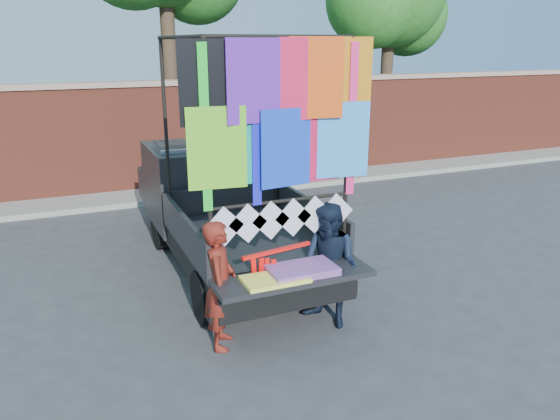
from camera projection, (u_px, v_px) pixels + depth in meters
name	position (u px, v px, depth m)	size (l,w,h in m)	color
ground	(241.00, 321.00, 7.08)	(90.00, 90.00, 0.00)	#38383A
brick_wall	(143.00, 137.00, 12.84)	(30.00, 0.45, 2.61)	brown
curb	(152.00, 196.00, 12.60)	(30.00, 1.20, 0.12)	gray
pickup_truck	(216.00, 203.00, 9.08)	(2.24, 5.64, 3.55)	black
woman	(220.00, 285.00, 6.31)	(0.57, 0.37, 1.56)	maroon
man	(330.00, 266.00, 6.80)	(0.77, 0.60, 1.59)	#131D30
streamer_bundle	(269.00, 267.00, 6.47)	(0.94, 0.22, 0.65)	red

